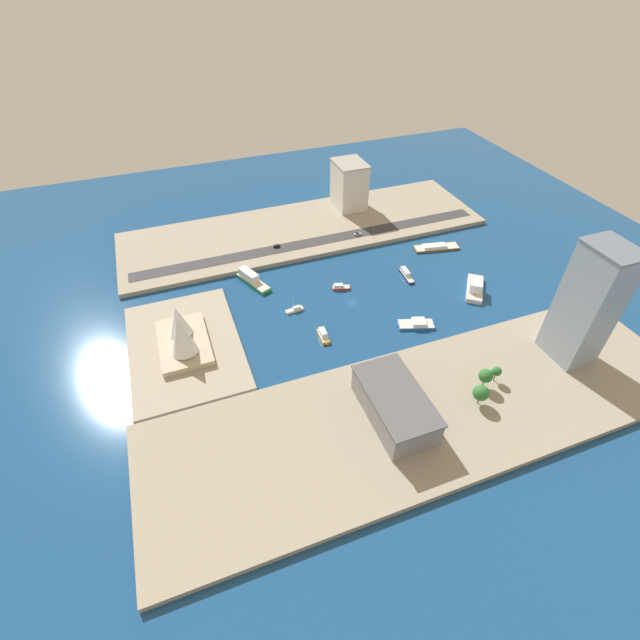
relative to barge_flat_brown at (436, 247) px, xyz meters
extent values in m
plane|color=navy|center=(-30.20, 71.14, -1.12)|extent=(440.00, 440.00, 0.00)
cube|color=#9E937F|center=(-111.37, 71.14, 0.27)|extent=(70.00, 240.00, 2.78)
cube|color=#9E937F|center=(50.96, 71.14, 0.27)|extent=(70.00, 240.00, 2.78)
cube|color=#A89E89|center=(-35.52, 162.45, -0.12)|extent=(77.71, 52.35, 2.00)
cube|color=#38383D|center=(30.47, 71.14, 1.74)|extent=(9.90, 228.00, 0.15)
cube|color=brown|center=(-0.07, -0.35, -0.43)|extent=(13.18, 29.83, 1.39)
cone|color=brown|center=(-2.88, -14.89, -0.43)|extent=(1.46, 1.46, 1.25)
cube|color=white|center=(0.23, 1.18, 1.03)|extent=(8.12, 15.81, 1.53)
cube|color=beige|center=(-0.07, -0.35, 0.32)|extent=(12.65, 28.64, 0.10)
cube|color=white|center=(-27.56, 103.63, -0.49)|extent=(3.90, 9.95, 1.26)
cone|color=white|center=(-28.11, 108.79, -0.49)|extent=(1.24, 1.24, 1.13)
cube|color=white|center=(-27.44, 102.46, 0.81)|extent=(2.28, 4.12, 1.34)
cube|color=beige|center=(-27.56, 103.63, 0.19)|extent=(3.75, 9.55, 0.10)
cylinder|color=silver|center=(-27.61, 104.11, 4.23)|extent=(0.24, 0.24, 8.19)
cube|color=#1E284C|center=(-20.98, 32.48, -0.48)|extent=(15.39, 4.67, 1.28)
cone|color=#1E284C|center=(-28.89, 33.10, -0.48)|extent=(1.24, 1.24, 1.15)
cube|color=white|center=(-18.68, 32.29, 1.39)|extent=(8.23, 3.51, 2.46)
cube|color=beige|center=(-20.98, 32.48, 0.21)|extent=(14.78, 4.48, 0.10)
cube|color=red|center=(-17.98, 72.67, -0.47)|extent=(6.48, 10.49, 1.31)
cone|color=red|center=(-19.53, 67.64, -0.47)|extent=(1.47, 1.47, 1.18)
cube|color=white|center=(-17.50, 74.22, 1.11)|extent=(4.11, 5.64, 1.84)
cube|color=beige|center=(-17.98, 72.67, 0.24)|extent=(6.22, 10.07, 0.10)
cube|color=orange|center=(-52.40, 96.58, -0.30)|extent=(11.02, 4.42, 1.64)
cone|color=orange|center=(-58.25, 96.87, -0.30)|extent=(1.55, 1.55, 1.48)
cube|color=white|center=(-51.65, 96.54, 1.79)|extent=(6.06, 3.22, 2.53)
cube|color=beige|center=(-52.40, 96.58, 0.57)|extent=(10.58, 4.24, 0.10)
cube|color=#2D8C4C|center=(3.82, 118.15, -0.04)|extent=(25.32, 15.53, 2.15)
cone|color=#2D8C4C|center=(-8.13, 113.11, -0.04)|extent=(2.54, 2.54, 1.94)
cube|color=white|center=(7.53, 119.72, 3.28)|extent=(14.49, 9.87, 4.48)
cube|color=beige|center=(3.82, 118.15, 1.08)|extent=(24.31, 14.91, 0.10)
cube|color=blue|center=(-60.67, 48.69, -0.40)|extent=(12.93, 19.83, 1.44)
cone|color=blue|center=(-57.62, 57.79, -0.40)|extent=(1.64, 1.64, 1.29)
cube|color=white|center=(-61.06, 47.53, 1.33)|extent=(8.10, 8.31, 2.03)
cube|color=beige|center=(-60.67, 48.69, 0.37)|extent=(12.41, 19.04, 0.10)
cube|color=silver|center=(-45.97, 2.89, 0.18)|extent=(24.90, 21.70, 2.61)
cone|color=silver|center=(-35.52, -5.00, 0.18)|extent=(3.28, 3.28, 2.34)
cube|color=white|center=(-47.68, 4.17, 4.07)|extent=(11.11, 10.62, 5.17)
cube|color=beige|center=(-45.97, 2.89, 1.54)|extent=(23.91, 20.83, 0.10)
cube|color=silver|center=(68.83, 31.40, 17.21)|extent=(24.23, 19.39, 31.10)
cube|color=#9D9992|center=(68.83, 31.40, 33.16)|extent=(25.20, 20.17, 0.80)
cube|color=gray|center=(-109.02, 87.11, 8.00)|extent=(39.21, 20.91, 12.68)
cube|color=#59595C|center=(-109.02, 87.11, 14.74)|extent=(40.78, 21.75, 0.80)
cube|color=#8C9EB2|center=(-104.76, -5.74, 30.44)|extent=(21.05, 16.50, 57.55)
cube|color=slate|center=(-104.76, -5.74, 59.61)|extent=(21.89, 17.16, 0.80)
cylinder|color=black|center=(32.00, 97.32, 2.13)|extent=(0.26, 0.64, 0.64)
cylinder|color=black|center=(33.53, 97.29, 2.13)|extent=(0.26, 0.64, 0.64)
cylinder|color=black|center=(31.94, 94.30, 2.13)|extent=(0.26, 0.64, 0.64)
cylinder|color=black|center=(33.47, 94.27, 2.13)|extent=(0.26, 0.64, 0.64)
cube|color=black|center=(32.73, 95.79, 2.48)|extent=(1.82, 4.35, 0.88)
cube|color=#262D38|center=(32.73, 95.58, 3.23)|extent=(1.57, 2.45, 0.62)
cylinder|color=black|center=(29.26, 40.46, 2.13)|extent=(0.28, 0.65, 0.64)
cylinder|color=black|center=(27.71, 40.54, 2.13)|extent=(0.28, 0.65, 0.64)
cylinder|color=black|center=(29.41, 43.52, 2.13)|extent=(0.28, 0.65, 0.64)
cylinder|color=black|center=(27.86, 43.59, 2.13)|extent=(0.28, 0.65, 0.64)
cube|color=white|center=(28.56, 42.03, 2.45)|extent=(1.96, 4.45, 0.83)
cube|color=#262D38|center=(28.57, 42.25, 3.18)|extent=(1.66, 2.52, 0.64)
cylinder|color=black|center=(24.71, 34.80, 4.41)|extent=(0.18, 0.18, 5.50)
cube|color=black|center=(24.71, 34.80, 7.66)|extent=(0.36, 0.36, 1.00)
sphere|color=red|center=(24.71, 34.80, 8.01)|extent=(0.24, 0.24, 0.24)
sphere|color=yellow|center=(24.71, 34.80, 7.66)|extent=(0.24, 0.24, 0.24)
sphere|color=green|center=(24.71, 34.80, 7.31)|extent=(0.24, 0.24, 0.24)
cube|color=#BCAD93|center=(-35.52, 162.45, 2.38)|extent=(37.90, 23.56, 3.00)
cone|color=white|center=(-42.72, 162.45, 13.56)|extent=(14.12, 12.47, 20.38)
cone|color=white|center=(-35.52, 162.45, 13.17)|extent=(11.71, 8.68, 19.79)
cone|color=white|center=(-29.19, 162.45, 11.17)|extent=(12.85, 11.16, 15.82)
cylinder|color=brown|center=(-107.53, 36.26, 3.69)|extent=(0.50, 0.50, 4.06)
sphere|color=#2D7233|center=(-107.53, 36.26, 7.45)|extent=(4.31, 4.31, 4.31)
cylinder|color=brown|center=(-108.73, 43.07, 3.81)|extent=(0.50, 0.50, 4.29)
sphere|color=#2D7233|center=(-108.73, 43.07, 8.41)|extent=(6.13, 6.13, 6.13)
cylinder|color=brown|center=(-115.85, 50.45, 3.52)|extent=(0.50, 0.50, 3.72)
sphere|color=#2D7233|center=(-115.85, 50.45, 8.12)|extent=(6.84, 6.84, 6.84)
camera|label=1|loc=(-207.63, 156.15, 155.33)|focal=25.59mm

